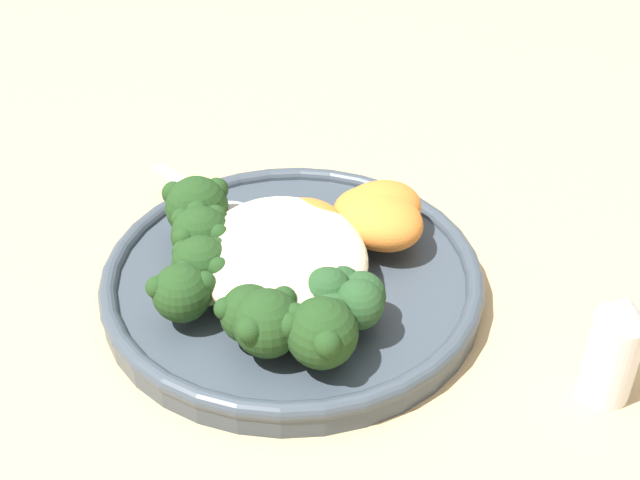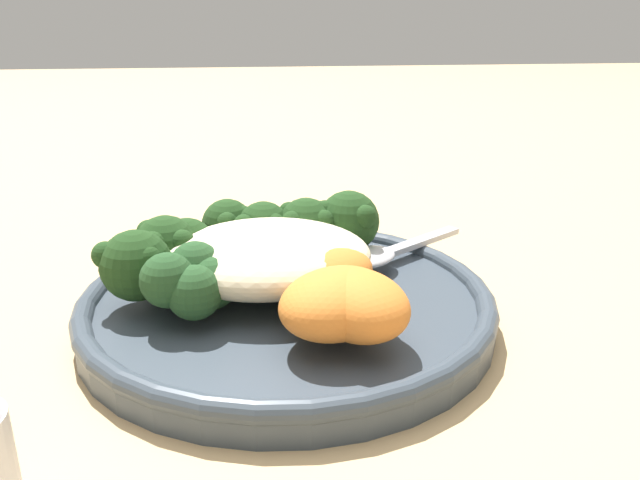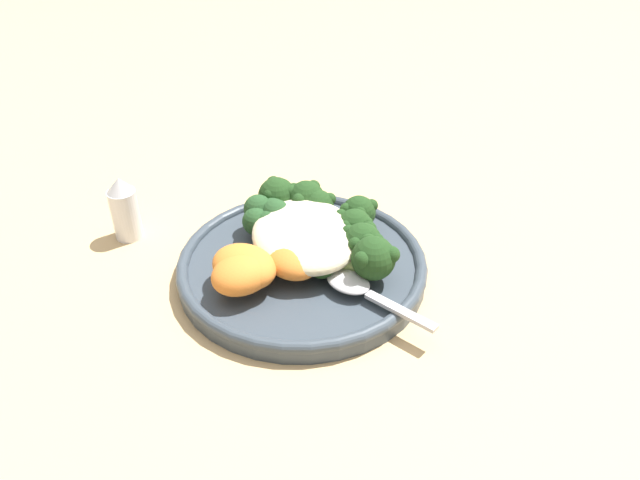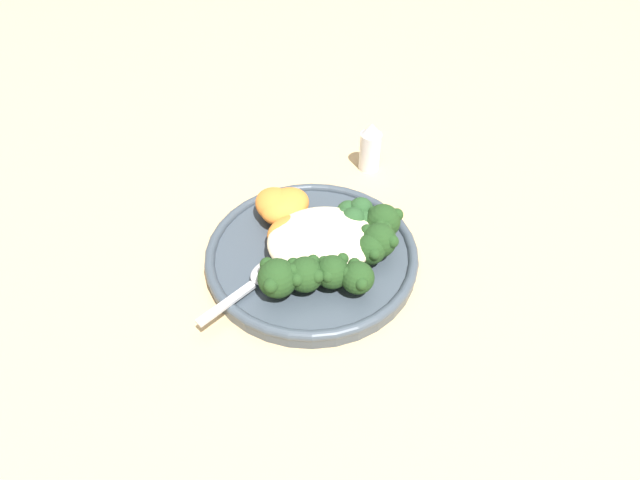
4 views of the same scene
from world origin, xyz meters
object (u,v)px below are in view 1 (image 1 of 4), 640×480
(broccoli_stalk_3, at_px, (225,266))
(salt_shaker, at_px, (614,348))
(quinoa_mound, at_px, (282,252))
(spoon, at_px, (228,212))
(sweet_potato_chunk_0, at_px, (379,210))
(sweet_potato_chunk_1, at_px, (378,218))
(broccoli_stalk_6, at_px, (277,309))
(broccoli_stalk_1, at_px, (216,216))
(plate, at_px, (292,280))
(broccoli_stalk_2, at_px, (211,238))
(kale_tuft, at_px, (343,299))
(broccoli_stalk_7, at_px, (320,319))
(sweet_potato_chunk_2, at_px, (308,231))
(broccoli_stalk_4, at_px, (202,289))
(broccoli_stalk_0, at_px, (278,231))
(broccoli_stalk_5, at_px, (261,305))

(broccoli_stalk_3, relative_size, salt_shaker, 1.47)
(broccoli_stalk_3, bearing_deg, quinoa_mound, -179.32)
(salt_shaker, bearing_deg, spoon, 48.05)
(sweet_potato_chunk_0, xyz_separation_m, sweet_potato_chunk_1, (-0.01, 0.00, 0.00))
(broccoli_stalk_6, distance_m, salt_shaker, 0.19)
(broccoli_stalk_1, bearing_deg, plate, 175.33)
(broccoli_stalk_1, bearing_deg, broccoli_stalk_3, 128.45)
(broccoli_stalk_2, bearing_deg, quinoa_mound, 170.11)
(quinoa_mound, relative_size, sweet_potato_chunk_1, 1.91)
(salt_shaker, bearing_deg, kale_tuft, 66.62)
(broccoli_stalk_7, bearing_deg, sweet_potato_chunk_2, -179.13)
(broccoli_stalk_6, height_order, sweet_potato_chunk_1, broccoli_stalk_6)
(broccoli_stalk_2, bearing_deg, spoon, -89.81)
(broccoli_stalk_1, xyz_separation_m, sweet_potato_chunk_1, (-0.02, -0.10, -0.00))
(broccoli_stalk_4, xyz_separation_m, kale_tuft, (-0.03, -0.08, 0.00))
(plate, distance_m, sweet_potato_chunk_2, 0.03)
(broccoli_stalk_4, xyz_separation_m, sweet_potato_chunk_1, (0.05, -0.12, 0.00))
(broccoli_stalk_0, distance_m, sweet_potato_chunk_1, 0.07)
(plate, bearing_deg, broccoli_stalk_6, 164.03)
(broccoli_stalk_3, bearing_deg, sweet_potato_chunk_2, -161.96)
(sweet_potato_chunk_1, relative_size, spoon, 0.60)
(broccoli_stalk_0, xyz_separation_m, broccoli_stalk_7, (-0.10, -0.01, 0.01))
(plate, relative_size, kale_tuft, 4.65)
(broccoli_stalk_5, xyz_separation_m, broccoli_stalk_7, (-0.02, -0.03, 0.00))
(broccoli_stalk_0, height_order, broccoli_stalk_5, broccoli_stalk_5)
(quinoa_mound, height_order, broccoli_stalk_2, broccoli_stalk_2)
(broccoli_stalk_3, distance_m, sweet_potato_chunk_2, 0.06)
(broccoli_stalk_2, distance_m, spoon, 0.05)
(broccoli_stalk_2, height_order, spoon, broccoli_stalk_2)
(broccoli_stalk_1, bearing_deg, kale_tuft, 161.51)
(broccoli_stalk_1, xyz_separation_m, kale_tuft, (-0.09, -0.07, -0.00))
(plate, bearing_deg, sweet_potato_chunk_1, -71.05)
(broccoli_stalk_2, height_order, kale_tuft, broccoli_stalk_2)
(plate, relative_size, broccoli_stalk_0, 3.55)
(broccoli_stalk_5, distance_m, spoon, 0.11)
(broccoli_stalk_6, distance_m, sweet_potato_chunk_1, 0.11)
(quinoa_mound, height_order, broccoli_stalk_0, quinoa_mound)
(quinoa_mound, distance_m, broccoli_stalk_2, 0.05)
(plate, xyz_separation_m, broccoli_stalk_2, (0.02, 0.05, 0.03))
(broccoli_stalk_6, height_order, sweet_potato_chunk_2, broccoli_stalk_6)
(broccoli_stalk_2, height_order, sweet_potato_chunk_0, broccoli_stalk_2)
(broccoli_stalk_1, distance_m, sweet_potato_chunk_0, 0.11)
(broccoli_stalk_1, xyz_separation_m, spoon, (0.02, -0.01, -0.01))
(quinoa_mound, distance_m, sweet_potato_chunk_2, 0.03)
(broccoli_stalk_6, height_order, salt_shaker, salt_shaker)
(broccoli_stalk_2, xyz_separation_m, sweet_potato_chunk_0, (0.01, -0.11, -0.00))
(broccoli_stalk_3, height_order, broccoli_stalk_4, same)
(plate, height_order, sweet_potato_chunk_1, sweet_potato_chunk_1)
(broccoli_stalk_3, distance_m, broccoli_stalk_5, 0.04)
(spoon, height_order, salt_shaker, salt_shaker)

